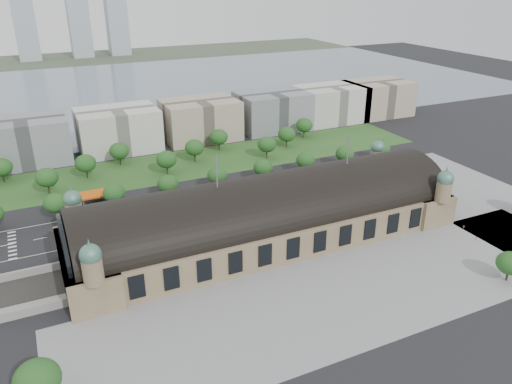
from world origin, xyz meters
name	(u,v)px	position (x,y,z in m)	size (l,w,h in m)	color
ground	(267,239)	(0.00, 0.00, 0.00)	(900.00, 900.00, 0.00)	black
station	(268,215)	(0.00, 0.00, 10.28)	(150.00, 48.40, 44.30)	#8E7858
plaza_south	(355,293)	(10.00, -44.00, 0.00)	(190.00, 48.00, 0.12)	gray
plaza_east	(463,193)	(103.00, 0.00, 0.00)	(56.00, 100.00, 0.12)	gray
road_slab	(188,210)	(-20.00, 38.00, 0.00)	(260.00, 26.00, 0.10)	black
grass_belt	(164,168)	(-15.00, 93.00, 0.00)	(300.00, 45.00, 0.10)	#295321
petrol_station	(97,194)	(-53.91, 65.28, 2.95)	(14.00, 13.00, 5.05)	#CE530C
lake	(117,90)	(0.00, 298.00, 0.00)	(700.00, 320.00, 0.08)	slate
far_shore	(85,58)	(0.00, 498.00, 0.00)	(700.00, 120.00, 0.14)	#44513D
far_tower_left	(25,25)	(-60.00, 508.00, 40.00)	(24.00, 24.00, 80.00)	#9EA8B2
far_tower_mid	(79,21)	(0.00, 508.00, 42.50)	(24.00, 24.00, 85.00)	#9EA8B2
far_tower_right	(117,23)	(45.00, 508.00, 37.50)	(24.00, 24.00, 75.00)	#9EA8B2
office_2	(24,141)	(-80.00, 133.00, 12.00)	(45.00, 32.00, 24.00)	gray
office_3	(118,130)	(-30.00, 133.00, 12.00)	(45.00, 32.00, 24.00)	silver
office_4	(200,120)	(20.00, 133.00, 12.00)	(45.00, 32.00, 24.00)	tan
office_5	(273,111)	(70.00, 133.00, 12.00)	(45.00, 32.00, 24.00)	gray
office_6	(331,104)	(115.00, 133.00, 12.00)	(45.00, 32.00, 24.00)	silver
office_7	(377,98)	(155.00, 133.00, 12.00)	(45.00, 32.00, 24.00)	tan
tree_row_2	(55,203)	(-72.00, 53.00, 7.43)	(9.60, 9.60, 11.52)	#2D2116
tree_row_3	(114,193)	(-48.00, 53.00, 7.43)	(9.60, 9.60, 11.52)	#2D2116
tree_row_4	(168,184)	(-24.00, 53.00, 7.43)	(9.60, 9.60, 11.52)	#2D2116
tree_row_5	(217,175)	(0.00, 53.00, 7.43)	(9.60, 9.60, 11.52)	#2D2116
tree_row_6	(263,168)	(24.00, 53.00, 7.43)	(9.60, 9.60, 11.52)	#2D2116
tree_row_7	(305,160)	(48.00, 53.00, 7.43)	(9.60, 9.60, 11.52)	#2D2116
tree_row_8	(345,154)	(72.00, 53.00, 7.43)	(9.60, 9.60, 11.52)	#2D2116
tree_row_9	(381,148)	(96.00, 53.00, 7.43)	(9.60, 9.60, 11.52)	#2D2116
tree_belt_2	(1,167)	(-92.00, 107.00, 8.05)	(10.40, 10.40, 12.48)	#2D2116
tree_belt_3	(47,178)	(-73.00, 83.00, 8.05)	(10.40, 10.40, 12.48)	#2D2116
tree_belt_4	(86,163)	(-54.00, 95.00, 8.05)	(10.40, 10.40, 12.48)	#2D2116
tree_belt_5	(119,151)	(-35.00, 107.00, 8.05)	(10.40, 10.40, 12.48)	#2D2116
tree_belt_6	(166,159)	(-16.00, 83.00, 8.05)	(10.40, 10.40, 12.48)	#2D2116
tree_belt_7	(194,148)	(3.00, 95.00, 8.05)	(10.40, 10.40, 12.48)	#2D2116
tree_belt_8	(219,137)	(22.00, 107.00, 8.05)	(10.40, 10.40, 12.48)	#2D2116
tree_belt_9	(267,144)	(41.00, 83.00, 8.05)	(10.40, 10.40, 12.48)	#2D2116
tree_belt_10	(287,134)	(60.00, 95.00, 8.05)	(10.40, 10.40, 12.48)	#2D2116
tree_belt_11	(304,125)	(79.00, 107.00, 8.05)	(10.40, 10.40, 12.48)	#2D2116
tree_plaza_sw	(37,380)	(-85.00, -50.00, 8.05)	(11.00, 11.00, 12.73)	#2D2116
tree_plaza_s	(510,263)	(60.00, -60.00, 6.80)	(9.00, 9.00, 10.64)	#2D2116
traffic_car_2	(68,233)	(-69.80, 36.92, 0.76)	(2.51, 5.44, 1.51)	black
traffic_car_3	(154,206)	(-32.67, 46.98, 0.79)	(2.22, 5.47, 1.59)	maroon
traffic_car_4	(271,203)	(15.45, 27.39, 0.74)	(1.76, 4.37, 1.49)	#1C2C4E
traffic_car_5	(287,183)	(32.75, 44.28, 0.80)	(1.68, 4.83, 1.59)	#4F5156
traffic_car_6	(379,179)	(76.90, 29.62, 0.65)	(2.16, 4.69, 1.30)	silver
parked_car_0	(108,239)	(-56.49, 25.00, 0.78)	(1.65, 4.74, 1.56)	black
parked_car_1	(92,248)	(-63.03, 21.00, 0.77)	(2.55, 5.53, 1.54)	maroon
parked_car_2	(70,247)	(-70.31, 25.00, 0.71)	(1.98, 4.88, 1.42)	#1C1C4E
parked_car_3	(136,239)	(-46.53, 21.00, 0.63)	(1.50, 3.73, 1.27)	slate
parked_car_4	(119,241)	(-52.86, 21.99, 0.70)	(1.49, 4.27, 1.41)	silver
parked_car_5	(134,234)	(-46.47, 24.69, 0.80)	(2.66, 5.77, 1.60)	gray
parked_car_6	(187,228)	(-25.60, 21.00, 0.78)	(2.17, 5.35, 1.55)	black
bus_west	(221,206)	(-6.68, 32.00, 1.83)	(3.08, 13.17, 3.67)	#AB3F1B
bus_mid	(245,206)	(2.80, 27.00, 1.87)	(3.14, 13.44, 3.74)	white
bus_east	(312,194)	(36.54, 27.00, 1.53)	(2.57, 10.98, 3.06)	silver
pedestrian_0	(476,238)	(72.86, -35.44, 0.80)	(0.78, 0.45, 1.60)	gray
pedestrian_2	(464,227)	(75.62, -26.38, 0.95)	(0.92, 0.53, 1.90)	gray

